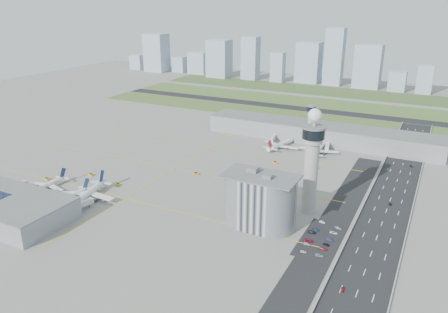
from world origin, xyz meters
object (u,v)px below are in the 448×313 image
at_px(admin_building, 260,201).
at_px(car_lot_9, 330,240).
at_px(car_lot_6, 319,255).
at_px(car_lot_11, 338,228).
at_px(car_hw_1, 390,204).
at_px(secondary_tower, 311,120).
at_px(tug_4, 275,162).
at_px(control_tower, 312,157).
at_px(car_hw_0, 342,290).
at_px(car_lot_8, 326,245).
at_px(tug_5, 317,167).
at_px(jet_bridge_far_1, 328,145).
at_px(car_lot_0, 303,252).
at_px(car_lot_3, 312,232).
at_px(car_lot_1, 307,244).
at_px(airplane_far_a, 282,141).
at_px(car_lot_5, 322,222).
at_px(car_hw_2, 411,166).
at_px(jet_bridge_near_1, 38,200).
at_px(airplane_near_a, 45,183).
at_px(jet_bridge_near_0, 7,191).
at_px(car_lot_4, 316,230).
at_px(car_hw_4, 402,142).
at_px(tug_0, 47,179).
at_px(airplane_far_b, 319,146).
at_px(jet_bridge_near_2, 73,210).
at_px(car_lot_2, 308,241).
at_px(tug_3, 196,174).
at_px(tug_2, 118,184).
at_px(car_lot_7, 323,249).
at_px(airplane_near_c, 86,191).
at_px(car_lot_10, 334,233).

height_order(admin_building, car_lot_9, admin_building).
distance_m(car_lot_6, car_lot_11, 32.57).
bearing_deg(car_hw_1, admin_building, -144.54).
xyz_separation_m(secondary_tower, tug_4, (-5.71, -74.13, -17.90)).
xyz_separation_m(control_tower, car_hw_0, (36.76, -68.80, -34.46)).
height_order(secondary_tower, car_lot_8, secondary_tower).
bearing_deg(car_hw_1, car_lot_11, -124.30).
bearing_deg(tug_5, jet_bridge_far_1, 166.80).
height_order(car_lot_0, car_lot_3, car_lot_3).
distance_m(car_lot_1, car_lot_9, 13.59).
distance_m(airplane_far_a, car_lot_5, 137.08).
xyz_separation_m(car_hw_0, car_hw_2, (12.47, 178.98, 0.05)).
bearing_deg(car_lot_5, car_lot_0, -176.00).
distance_m(jet_bridge_near_1, car_lot_3, 170.80).
xyz_separation_m(airplane_near_a, jet_bridge_near_0, (-16.50, -17.58, -2.29)).
xyz_separation_m(airplane_near_a, tug_4, (120.80, 119.28, -4.24)).
relative_size(car_lot_4, car_lot_6, 0.82).
distance_m(car_hw_1, car_hw_4, 138.79).
bearing_deg(tug_0, car_lot_1, -24.98).
xyz_separation_m(airplane_far_b, car_lot_4, (35.18, -130.68, -4.98)).
bearing_deg(car_lot_0, car_lot_11, -25.51).
bearing_deg(control_tower, car_hw_1, 36.15).
bearing_deg(secondary_tower, car_hw_1, -52.04).
xyz_separation_m(jet_bridge_near_2, tug_0, (-56.71, 30.06, -1.84)).
bearing_deg(control_tower, jet_bridge_near_0, -159.55).
relative_size(control_tower, car_hw_4, 20.16).
bearing_deg(admin_building, car_lot_0, -27.46).
relative_size(tug_5, car_hw_2, 0.70).
distance_m(secondary_tower, car_lot_2, 185.61).
xyz_separation_m(tug_3, car_lot_4, (102.49, -40.20, -0.45)).
bearing_deg(tug_2, jet_bridge_far_1, -103.46).
bearing_deg(airplane_far_a, car_hw_4, -41.94).
xyz_separation_m(tug_0, car_lot_1, (192.94, 0.41, -0.44)).
distance_m(car_lot_0, car_lot_7, 11.04).
distance_m(airplane_near_c, car_lot_11, 158.43).
bearing_deg(jet_bridge_near_0, tug_5, -40.20).
xyz_separation_m(admin_building, car_lot_7, (40.25, -9.44, -14.70)).
height_order(car_lot_0, car_lot_9, car_lot_9).
relative_size(jet_bridge_near_0, car_lot_5, 4.11).
xyz_separation_m(car_lot_6, car_hw_0, (16.67, -22.37, -0.02)).
bearing_deg(car_lot_11, car_lot_10, -178.60).
height_order(tug_0, car_hw_2, tug_0).
xyz_separation_m(car_lot_3, car_lot_4, (1.17, 3.80, -0.02)).
xyz_separation_m(car_hw_0, car_hw_1, (7.06, 100.80, 0.01)).
bearing_deg(car_lot_9, admin_building, 100.42).
height_order(control_tower, car_lot_7, control_tower).
height_order(airplane_near_c, car_lot_4, airplane_near_c).
bearing_deg(admin_building, car_hw_4, 74.52).
relative_size(tug_4, car_lot_8, 0.90).
bearing_deg(car_lot_4, car_lot_10, -80.75).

